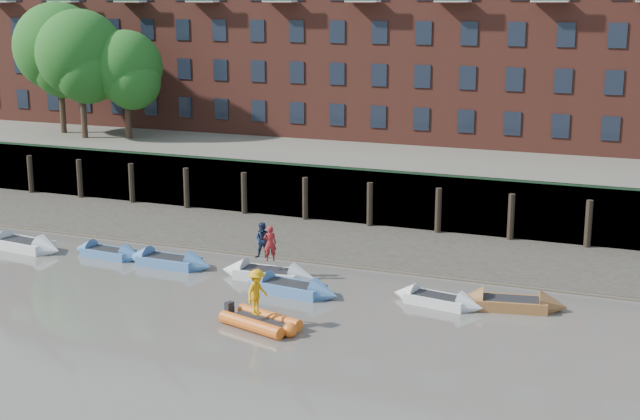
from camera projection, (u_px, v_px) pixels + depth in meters
The scene contains 17 objects.
ground at pixel (215, 377), 30.54m from camera, with size 220.00×220.00×0.00m, color #5E5851.
foreshore at pixel (382, 247), 46.75m from camera, with size 110.00×8.00×0.50m, color #3D382F.
mud_band at pixel (360, 264), 43.69m from camera, with size 110.00×1.60×0.10m, color #4C4336.
river_wall at pixel (407, 201), 50.33m from camera, with size 110.00×1.23×3.30m.
bank_terrace at pixel (463, 162), 62.59m from camera, with size 110.00×28.00×3.20m, color #5E594D.
tree_cluster at pixel (80, 54), 62.62m from camera, with size 11.76×7.74×9.40m.
rowboat_0 at pixel (24, 245), 46.23m from camera, with size 5.09×1.98×1.44m.
rowboat_1 at pixel (108, 253), 44.88m from camera, with size 4.22×1.48×1.20m.
rowboat_2 at pixel (169, 261), 43.31m from camera, with size 4.70×1.45×1.36m.
rowboat_3 at pixel (269, 274), 41.24m from camera, with size 4.79×1.55×1.38m.
rowboat_4 at pixel (291, 288), 39.25m from camera, with size 4.75×1.86×1.34m.
rowboat_5 at pixel (437, 300), 37.77m from camera, with size 4.25×1.85×1.19m.
rowboat_6 at pixel (511, 304), 37.24m from camera, with size 4.78×2.20×1.34m.
rib_tender at pixel (263, 322), 35.04m from camera, with size 3.49×2.44×0.59m.
person_rower_a at pixel (270, 243), 40.80m from camera, with size 0.60×0.40×1.65m, color maroon.
person_rower_b at pixel (263, 241), 41.13m from camera, with size 0.83×0.65×1.72m, color #19233F.
person_rib_crew at pixel (257, 292), 34.85m from camera, with size 1.19×0.68×1.84m, color orange.
Camera 1 is at (14.16, -24.92, 12.52)m, focal length 50.00 mm.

